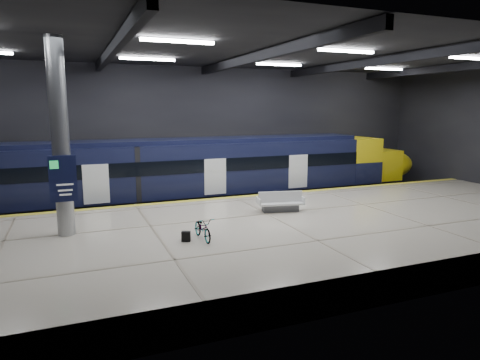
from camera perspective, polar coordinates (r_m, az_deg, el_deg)
ground at (r=19.60m, az=2.39°, el=-6.99°), size 30.00×30.00×0.00m
room_shell at (r=18.78m, az=2.50°, el=9.98°), size 30.10×16.10×8.05m
platform at (r=17.29m, az=5.84°, el=-7.42°), size 30.00×11.00×1.10m
safety_strip at (r=21.78m, az=-0.57°, el=-2.28°), size 30.00×0.40×0.01m
rails at (r=24.52m, az=-2.92°, el=-3.39°), size 30.00×1.52×0.16m
train at (r=23.62m, az=-7.19°, el=0.93°), size 29.40×2.84×3.79m
bench at (r=18.86m, az=5.39°, el=-3.24°), size 2.15×1.24×0.89m
bicycle at (r=14.88m, az=-4.98°, el=-6.41°), size 0.60×1.55×0.80m
pannier_bag at (r=14.79m, az=-7.21°, el=-7.47°), size 0.35×0.28×0.35m
info_column at (r=16.11m, az=-22.82°, el=4.82°), size 0.90×0.78×6.90m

